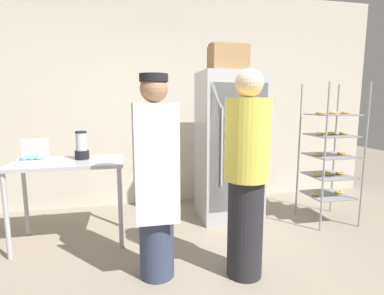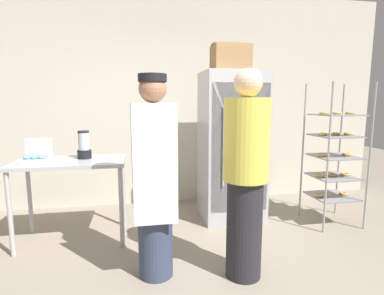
% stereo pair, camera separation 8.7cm
% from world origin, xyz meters
% --- Properties ---
extents(back_wall, '(6.40, 0.12, 2.98)m').
position_xyz_m(back_wall, '(0.00, 2.36, 1.49)').
color(back_wall, beige).
rests_on(back_wall, ground_plane).
extents(refrigerator, '(0.75, 0.67, 1.82)m').
position_xyz_m(refrigerator, '(0.67, 1.55, 0.91)').
color(refrigerator, '#ADAFB5').
rests_on(refrigerator, ground_plane).
extents(baking_rack, '(0.54, 0.53, 1.68)m').
position_xyz_m(baking_rack, '(1.82, 1.15, 0.83)').
color(baking_rack, '#93969B').
rests_on(baking_rack, ground_plane).
extents(prep_counter, '(1.10, 0.62, 0.87)m').
position_xyz_m(prep_counter, '(-1.17, 1.22, 0.76)').
color(prep_counter, '#ADAFB5').
rests_on(prep_counter, ground_plane).
extents(donut_box, '(0.26, 0.20, 0.24)m').
position_xyz_m(donut_box, '(-1.47, 1.15, 0.91)').
color(donut_box, silver).
rests_on(donut_box, prep_counter).
extents(blender_pitcher, '(0.14, 0.14, 0.30)m').
position_xyz_m(blender_pitcher, '(-1.04, 1.30, 1.00)').
color(blender_pitcher, black).
rests_on(blender_pitcher, prep_counter).
extents(cardboard_storage_box, '(0.43, 0.31, 0.31)m').
position_xyz_m(cardboard_storage_box, '(0.61, 1.47, 1.97)').
color(cardboard_storage_box, '#937047').
rests_on(cardboard_storage_box, refrigerator).
extents(person_baker, '(0.36, 0.37, 1.68)m').
position_xyz_m(person_baker, '(-0.36, 0.40, 0.87)').
color(person_baker, '#333D56').
rests_on(person_baker, ground_plane).
extents(person_customer, '(0.37, 0.37, 1.72)m').
position_xyz_m(person_customer, '(0.37, 0.26, 0.88)').
color(person_customer, '#232328').
rests_on(person_customer, ground_plane).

